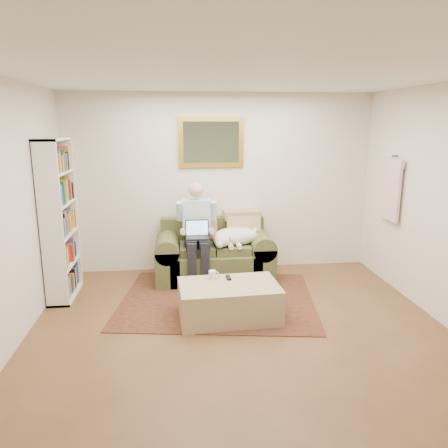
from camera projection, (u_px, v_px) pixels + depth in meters
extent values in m
cube|color=brown|center=(245.00, 348.00, 4.32)|extent=(4.50, 5.00, 0.01)
cube|color=white|center=(249.00, 72.00, 3.72)|extent=(4.50, 5.00, 0.01)
cube|color=white|center=(220.00, 183.00, 6.44)|extent=(4.50, 0.01, 2.60)
cube|color=black|center=(217.00, 299.00, 5.50)|extent=(2.64, 2.24, 0.01)
cube|color=#47532C|center=(214.00, 265.00, 6.21)|extent=(1.25, 0.80, 0.41)
cube|color=#47532C|center=(212.00, 231.00, 6.45)|extent=(1.51, 0.17, 0.41)
cube|color=#47532C|center=(168.00, 263.00, 6.13)|extent=(0.33, 0.80, 0.83)
cube|color=#47532C|center=(260.00, 260.00, 6.26)|extent=(0.33, 0.80, 0.83)
cube|color=#47532C|center=(197.00, 249.00, 6.07)|extent=(0.47, 0.54, 0.12)
cube|color=#47532C|center=(232.00, 248.00, 6.13)|extent=(0.47, 0.54, 0.12)
cube|color=black|center=(198.00, 238.00, 5.85)|extent=(0.32, 0.22, 0.02)
cube|color=black|center=(197.00, 228.00, 5.93)|extent=(0.32, 0.06, 0.22)
cube|color=#99BFF2|center=(197.00, 228.00, 5.93)|extent=(0.29, 0.04, 0.19)
cube|color=tan|center=(229.00, 301.00, 4.95)|extent=(1.15, 0.77, 0.40)
cylinder|color=white|center=(212.00, 275.00, 5.06)|extent=(0.08, 0.08, 0.10)
cube|color=black|center=(228.00, 278.00, 5.09)|extent=(0.06, 0.15, 0.02)
cube|color=gold|center=(211.00, 142.00, 6.26)|extent=(0.94, 0.04, 0.72)
cube|color=gray|center=(211.00, 142.00, 6.24)|extent=(0.80, 0.01, 0.58)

